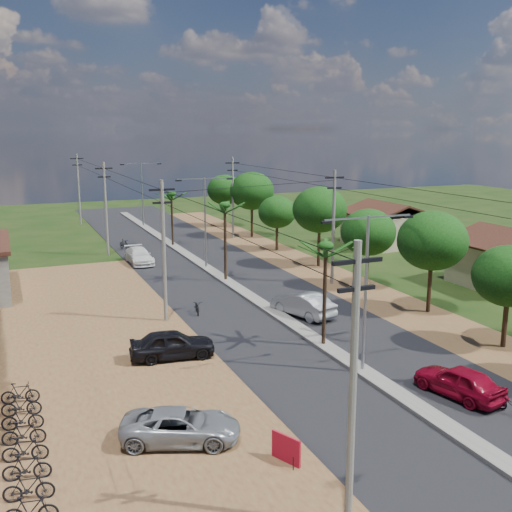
{
  "coord_description": "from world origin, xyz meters",
  "views": [
    {
      "loc": [
        -16.01,
        -23.94,
        12.02
      ],
      "look_at": [
        0.61,
        15.17,
        3.0
      ],
      "focal_mm": 42.0,
      "sensor_mm": 36.0,
      "label": 1
    }
  ],
  "objects": [
    {
      "name": "ground",
      "position": [
        0.0,
        0.0,
        0.0
      ],
      "size": [
        160.0,
        160.0,
        0.0
      ],
      "primitive_type": "plane",
      "color": "black",
      "rests_on": "ground"
    },
    {
      "name": "road",
      "position": [
        0.0,
        15.0,
        0.02
      ],
      "size": [
        12.0,
        110.0,
        0.04
      ],
      "primitive_type": "cube",
      "color": "black",
      "rests_on": "ground"
    },
    {
      "name": "median",
      "position": [
        0.0,
        18.0,
        0.09
      ],
      "size": [
        1.0,
        90.0,
        0.18
      ],
      "primitive_type": "cube",
      "color": "#605E56",
      "rests_on": "ground"
    },
    {
      "name": "dirt_lot_west",
      "position": [
        -15.0,
        8.0,
        0.02
      ],
      "size": [
        18.0,
        46.0,
        0.04
      ],
      "primitive_type": "cube",
      "color": "brown",
      "rests_on": "ground"
    },
    {
      "name": "dirt_shoulder_east",
      "position": [
        8.5,
        15.0,
        0.01
      ],
      "size": [
        5.0,
        90.0,
        0.03
      ],
      "primitive_type": "cube",
      "color": "brown",
      "rests_on": "ground"
    },
    {
      "name": "house_east_near",
      "position": [
        20.0,
        10.0,
        2.39
      ],
      "size": [
        7.6,
        7.5,
        4.6
      ],
      "color": "tan",
      "rests_on": "ground"
    },
    {
      "name": "house_east_far",
      "position": [
        21.0,
        28.0,
        2.39
      ],
      "size": [
        7.6,
        7.5,
        4.6
      ],
      "color": "tan",
      "rests_on": "ground"
    },
    {
      "name": "tree_east_b",
      "position": [
        9.3,
        0.0,
        4.11
      ],
      "size": [
        4.0,
        4.0,
        5.83
      ],
      "color": "black",
      "rests_on": "ground"
    },
    {
      "name": "tree_east_c",
      "position": [
        9.7,
        7.0,
        4.86
      ],
      "size": [
        4.6,
        4.6,
        6.83
      ],
      "color": "black",
      "rests_on": "ground"
    },
    {
      "name": "tree_east_d",
      "position": [
        9.4,
        14.0,
        4.34
      ],
      "size": [
        4.2,
        4.2,
        6.13
      ],
      "color": "black",
      "rests_on": "ground"
    },
    {
      "name": "tree_east_e",
      "position": [
        9.6,
        22.0,
        5.09
      ],
      "size": [
        4.8,
        4.8,
        7.14
      ],
      "color": "black",
      "rests_on": "ground"
    },
    {
      "name": "tree_east_f",
      "position": [
        9.2,
        30.0,
        3.89
      ],
      "size": [
        3.8,
        3.8,
        5.52
      ],
      "color": "black",
      "rests_on": "ground"
    },
    {
      "name": "tree_east_g",
      "position": [
        9.8,
        38.0,
        5.24
      ],
      "size": [
        5.0,
        5.0,
        7.38
      ],
      "color": "black",
      "rests_on": "ground"
    },
    {
      "name": "tree_east_h",
      "position": [
        9.5,
        46.0,
        4.64
      ],
      "size": [
        4.4,
        4.4,
        6.52
      ],
      "color": "black",
      "rests_on": "ground"
    },
    {
      "name": "palm_median_near",
      "position": [
        0.0,
        4.0,
        5.54
      ],
      "size": [
        2.0,
        2.0,
        6.15
      ],
      "color": "black",
      "rests_on": "ground"
    },
    {
      "name": "palm_median_mid",
      "position": [
        0.0,
        20.0,
        5.9
      ],
      "size": [
        2.0,
        2.0,
        6.55
      ],
      "color": "black",
      "rests_on": "ground"
    },
    {
      "name": "palm_median_far",
      "position": [
        0.0,
        36.0,
        5.26
      ],
      "size": [
        2.0,
        2.0,
        5.85
      ],
      "color": "black",
      "rests_on": "ground"
    },
    {
      "name": "streetlight_near",
      "position": [
        0.0,
        0.0,
        4.79
      ],
      "size": [
        5.1,
        0.18,
        8.0
      ],
      "color": "gray",
      "rests_on": "ground"
    },
    {
      "name": "streetlight_mid",
      "position": [
        0.0,
        25.0,
        4.79
      ],
      "size": [
        5.1,
        0.18,
        8.0
      ],
      "color": "gray",
      "rests_on": "ground"
    },
    {
      "name": "streetlight_far",
      "position": [
        0.0,
        50.0,
        4.79
      ],
      "size": [
        5.1,
        0.18,
        8.0
      ],
      "color": "gray",
      "rests_on": "ground"
    },
    {
      "name": "utility_pole_w_a",
      "position": [
        -7.0,
        -10.0,
        4.76
      ],
      "size": [
        1.6,
        0.24,
        9.0
      ],
      "color": "#605E56",
      "rests_on": "ground"
    },
    {
      "name": "utility_pole_w_b",
      "position": [
        -7.0,
        12.0,
        4.76
      ],
      "size": [
        1.6,
        0.24,
        9.0
      ],
      "color": "#605E56",
      "rests_on": "ground"
    },
    {
      "name": "utility_pole_w_c",
      "position": [
        -7.0,
        34.0,
        4.76
      ],
      "size": [
        1.6,
        0.24,
        9.0
      ],
      "color": "#605E56",
      "rests_on": "ground"
    },
    {
      "name": "utility_pole_w_d",
      "position": [
        -7.0,
        55.0,
        4.76
      ],
      "size": [
        1.6,
        0.24,
        9.0
      ],
      "color": "#605E56",
      "rests_on": "ground"
    },
    {
      "name": "utility_pole_e_b",
      "position": [
        7.5,
        16.0,
        4.76
      ],
      "size": [
        1.6,
        0.24,
        9.0
      ],
      "color": "#605E56",
      "rests_on": "ground"
    },
    {
      "name": "utility_pole_e_c",
      "position": [
        7.5,
        38.0,
        4.76
      ],
      "size": [
        1.6,
        0.24,
        9.0
      ],
      "color": "#605E56",
      "rests_on": "ground"
    },
    {
      "name": "car_red_near",
      "position": [
        2.49,
        -4.1,
        0.73
      ],
      "size": [
        2.59,
        4.53,
        1.45
      ],
      "primitive_type": "imported",
      "rotation": [
        0.0,
        0.0,
        3.36
      ],
      "color": "maroon",
      "rests_on": "ground"
    },
    {
      "name": "car_silver_mid",
      "position": [
        1.5,
        9.45,
        0.78
      ],
      "size": [
        2.93,
        5.0,
        1.56
      ],
      "primitive_type": "imported",
      "rotation": [
        0.0,
        0.0,
        3.43
      ],
      "color": "gray",
      "rests_on": "ground"
    },
    {
      "name": "car_white_far",
      "position": [
        -5.0,
        29.18,
        0.7
      ],
      "size": [
        2.05,
        4.86,
        1.4
      ],
      "primitive_type": "imported",
      "rotation": [
        0.0,
        0.0,
        0.02
      ],
      "color": "silver",
      "rests_on": "ground"
    },
    {
      "name": "car_parked_silver",
      "position": [
        -10.33,
        -3.05,
        0.65
      ],
      "size": [
        5.13,
        3.74,
        1.29
      ],
      "primitive_type": "imported",
      "rotation": [
        0.0,
        0.0,
        1.19
      ],
      "color": "gray",
      "rests_on": "ground"
    },
    {
      "name": "car_parked_dark",
      "position": [
        -8.31,
        5.61,
        0.77
      ],
      "size": [
        4.68,
        2.34,
        1.53
      ],
      "primitive_type": "imported",
      "rotation": [
        0.0,
        0.0,
        1.45
      ],
      "color": "black",
      "rests_on": "ground"
    },
    {
      "name": "moto_rider_east",
      "position": [
        3.39,
        -6.39,
        0.4
      ],
      "size": [
        0.74,
        1.59,
        0.8
      ],
      "primitive_type": "imported",
      "rotation": [
        0.0,
        0.0,
        3.28
      ],
      "color": "black",
      "rests_on": "ground"
    },
    {
      "name": "moto_rider_west_a",
      "position": [
        -4.71,
        12.64,
        0.45
      ],
      "size": [
        0.93,
        1.81,
        0.91
      ],
      "primitive_type": "imported",
      "rotation": [
        0.0,
        0.0,
        -0.2
      ],
      "color": "black",
      "rests_on": "ground"
    },
    {
      "name": "moto_rider_west_b",
      "position": [
        -5.0,
        36.25,
        0.53
      ],
      "size": [
        1.04,
        1.82,
        1.05
      ],
      "primitive_type": "imported",
      "rotation": [
        0.0,
        0.0,
        0.34
      ],
      "color": "black",
      "rests_on": "ground"
    },
    {
      "name": "roadside_sign",
      "position": [
        -7.19,
        -6.0,
        0.54
      ],
      "size": [
        0.62,
        1.24,
        1.09
      ],
      "rotation": [
        0.0,
        0.0,
        0.42
      ],
      "color": "#A30F24",
      "rests_on": "ground"
    },
    {
      "name": "parked_scooter_row",
      "position": [
        -16.0,
        -2.2,
        0.5
      ],
      "size": [
        1.72,
        11.16,
        1.0
      ],
      "color": "black",
      "rests_on": "ground"
    }
  ]
}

